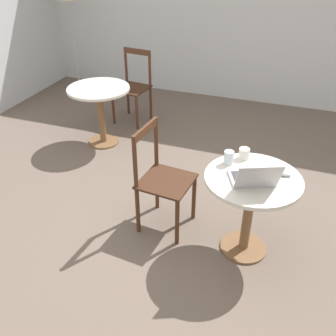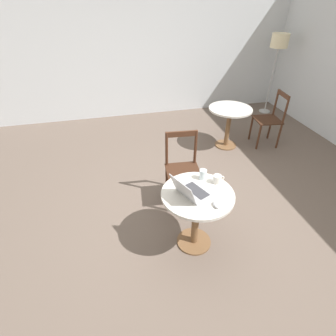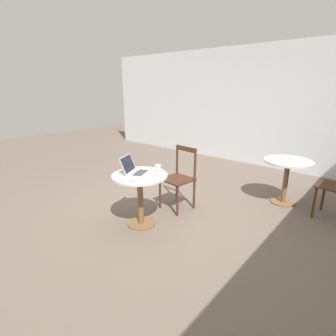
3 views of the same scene
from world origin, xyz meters
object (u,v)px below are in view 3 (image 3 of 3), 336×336
object	(u,v)px
chair_near_back	(179,179)
laptop	(135,170)
cafe_table_mid	(287,170)
mug	(160,173)
mouse	(133,179)
cafe_table_near	(140,186)
drinking_glass	(158,169)

from	to	relation	value
chair_near_back	laptop	size ratio (longest dim) A/B	2.29
cafe_table_mid	laptop	distance (m)	2.39
cafe_table_mid	mug	size ratio (longest dim) A/B	5.97
mouse	mug	size ratio (longest dim) A/B	0.83
cafe_table_near	cafe_table_mid	xyz separation A→B (m)	(1.25, 1.97, 0.00)
cafe_table_mid	cafe_table_near	bearing A→B (deg)	-122.50
cafe_table_near	laptop	world-z (taller)	laptop
drinking_glass	mouse	bearing A→B (deg)	-92.91
chair_near_back	drinking_glass	size ratio (longest dim) A/B	8.67
mouse	laptop	bearing A→B (deg)	130.94
mug	mouse	bearing A→B (deg)	-113.67
mouse	drinking_glass	size ratio (longest dim) A/B	0.92
chair_near_back	cafe_table_near	bearing A→B (deg)	-95.45
chair_near_back	laptop	bearing A→B (deg)	-100.86
chair_near_back	mouse	xyz separation A→B (m)	(0.03, -0.96, 0.26)
laptop	mouse	size ratio (longest dim) A/B	4.10
chair_near_back	mouse	size ratio (longest dim) A/B	9.41
cafe_table_mid	drinking_glass	world-z (taller)	drinking_glass
cafe_table_near	mug	distance (m)	0.34
cafe_table_near	cafe_table_mid	world-z (taller)	same
cafe_table_mid	chair_near_back	xyz separation A→B (m)	(-1.18, -1.22, -0.08)
mouse	mug	distance (m)	0.36
laptop	mug	size ratio (longest dim) A/B	3.39
cafe_table_near	mouse	world-z (taller)	mouse
laptop	drinking_glass	distance (m)	0.30
mouse	drinking_glass	distance (m)	0.43
cafe_table_near	drinking_glass	distance (m)	0.33
laptop	mouse	distance (m)	0.27
cafe_table_near	mug	bearing A→B (deg)	25.23
cafe_table_mid	drinking_glass	size ratio (longest dim) A/B	6.65
chair_near_back	laptop	world-z (taller)	chair_near_back
laptop	drinking_glass	size ratio (longest dim) A/B	3.78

